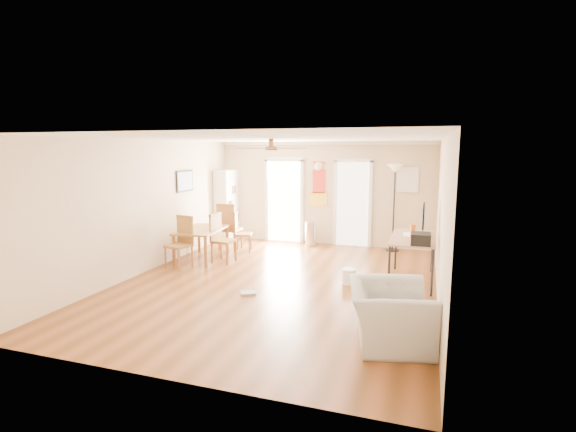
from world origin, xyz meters
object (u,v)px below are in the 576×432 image
(dining_chair_far, at_px, (230,227))
(torchiere_lamp, at_px, (394,208))
(computer_desk, at_px, (412,259))
(dining_chair_near, at_px, (178,243))
(dining_chair_right_a, at_px, (243,232))
(armchair, at_px, (390,315))
(dining_chair_right_b, at_px, (224,238))
(wastebasket_b, at_px, (377,305))
(bookshelf, at_px, (227,205))
(printer, at_px, (421,239))
(wastebasket_a, at_px, (349,276))
(dining_table, at_px, (202,244))
(trash_can, at_px, (311,234))

(dining_chair_far, xyz_separation_m, torchiere_lamp, (3.74, 1.12, 0.47))
(computer_desk, bearing_deg, dining_chair_near, -173.19)
(dining_chair_right_a, height_order, armchair, dining_chair_right_a)
(dining_chair_right_b, bearing_deg, wastebasket_b, -115.41)
(dining_chair_right_b, distance_m, armchair, 4.74)
(torchiere_lamp, bearing_deg, bookshelf, -178.89)
(bookshelf, height_order, armchair, bookshelf)
(dining_chair_right_a, distance_m, printer, 4.45)
(wastebasket_a, bearing_deg, wastebasket_b, -63.09)
(printer, bearing_deg, torchiere_lamp, 101.39)
(dining_table, bearing_deg, bookshelf, 100.69)
(dining_chair_right_a, xyz_separation_m, wastebasket_a, (2.84, -1.71, -0.33))
(wastebasket_b, bearing_deg, dining_table, 153.49)
(dining_chair_right_b, distance_m, wastebasket_a, 2.95)
(dining_chair_near, xyz_separation_m, dining_chair_far, (0.29, 1.80, 0.04))
(trash_can, bearing_deg, wastebasket_b, -62.56)
(bookshelf, distance_m, dining_chair_near, 2.88)
(armchair, bearing_deg, dining_chair_far, 34.08)
(armchair, bearing_deg, computer_desk, -15.31)
(torchiere_lamp, bearing_deg, dining_chair_far, -163.34)
(dining_chair_right_a, height_order, wastebasket_b, dining_chair_right_a)
(dining_chair_right_a, distance_m, dining_chair_near, 1.86)
(printer, bearing_deg, trash_can, 131.31)
(trash_can, relative_size, computer_desk, 0.38)
(bookshelf, height_order, trash_can, bookshelf)
(trash_can, xyz_separation_m, wastebasket_b, (2.15, -4.14, -0.16))
(wastebasket_a, bearing_deg, bookshelf, 143.40)
(torchiere_lamp, relative_size, wastebasket_b, 7.68)
(bookshelf, distance_m, trash_can, 2.38)
(bookshelf, height_order, dining_chair_right_a, bookshelf)
(bookshelf, height_order, dining_chair_far, bookshelf)
(dining_table, bearing_deg, dining_chair_right_b, -4.26)
(dining_table, height_order, dining_chair_far, dining_chair_far)
(dining_chair_far, bearing_deg, dining_chair_near, 81.08)
(dining_chair_right_b, bearing_deg, dining_chair_near, 140.89)
(bookshelf, height_order, dining_table, bookshelf)
(dining_chair_right_a, distance_m, dining_chair_right_b, 1.02)
(bookshelf, distance_m, wastebasket_b, 6.10)
(dining_chair_far, height_order, trash_can, dining_chair_far)
(dining_table, relative_size, armchair, 1.22)
(torchiere_lamp, distance_m, computer_desk, 2.51)
(dining_chair_right_a, bearing_deg, dining_chair_right_b, 163.95)
(dining_chair_right_a, bearing_deg, computer_desk, -122.94)
(dining_chair_right_b, relative_size, trash_can, 1.76)
(dining_chair_near, relative_size, dining_chair_far, 0.93)
(torchiere_lamp, bearing_deg, printer, -77.10)
(dining_chair_near, xyz_separation_m, wastebasket_a, (3.51, 0.02, -0.39))
(dining_chair_near, distance_m, trash_can, 3.51)
(dining_chair_near, bearing_deg, bookshelf, 109.31)
(dining_table, xyz_separation_m, dining_chair_far, (0.18, 1.05, 0.22))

